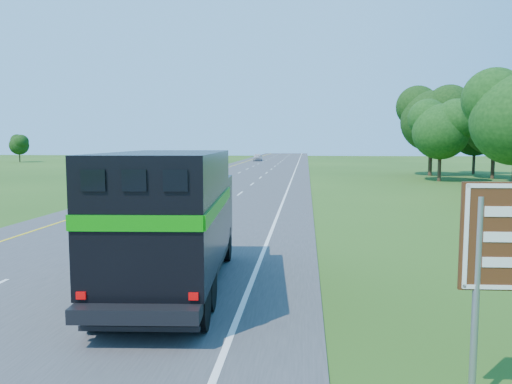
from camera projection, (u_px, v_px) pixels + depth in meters
road at (238, 182)px, 51.91m from camera, size 15.00×260.00×0.04m
lane_markings at (238, 181)px, 51.91m from camera, size 11.15×260.00×0.01m
horse_truck at (173, 217)px, 13.71m from camera, size 3.34×8.86×3.85m
white_suv at (162, 187)px, 35.90m from camera, size 3.06×6.34×1.74m
far_car at (258, 157)px, 108.19m from camera, size 2.26×4.84×1.61m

